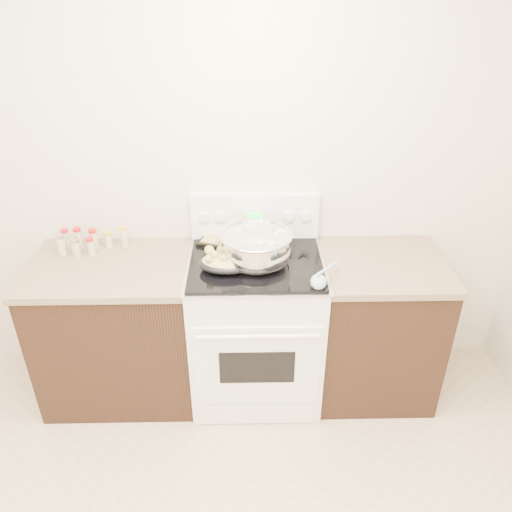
{
  "coord_description": "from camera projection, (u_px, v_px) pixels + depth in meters",
  "views": [
    {
      "loc": [
        0.3,
        -1.0,
        2.36
      ],
      "look_at": [
        0.35,
        1.37,
        1.0
      ],
      "focal_mm": 35.0,
      "sensor_mm": 36.0,
      "label": 1
    }
  ],
  "objects": [
    {
      "name": "spice_jars",
      "position": [
        86.0,
        241.0,
        2.93
      ],
      "size": [
        0.39,
        0.15,
        0.13
      ],
      "color": "#BFB28C",
      "rests_on": "counter_left"
    },
    {
      "name": "kitchen_range",
      "position": [
        256.0,
        324.0,
        3.04
      ],
      "size": [
        0.78,
        0.73,
        1.22
      ],
      "color": "white",
      "rests_on": "ground"
    },
    {
      "name": "roasting_pan",
      "position": [
        228.0,
        261.0,
        2.71
      ],
      "size": [
        0.33,
        0.24,
        0.11
      ],
      "color": "black",
      "rests_on": "kitchen_range"
    },
    {
      "name": "counter_right",
      "position": [
        374.0,
        326.0,
        3.07
      ],
      "size": [
        0.73,
        0.67,
        0.92
      ],
      "color": "black",
      "rests_on": "ground"
    },
    {
      "name": "wooden_spoon",
      "position": [
        264.0,
        259.0,
        2.8
      ],
      "size": [
        0.09,
        0.25,
        0.04
      ],
      "color": "tan",
      "rests_on": "kitchen_range"
    },
    {
      "name": "mixing_bowl",
      "position": [
        256.0,
        248.0,
        2.74
      ],
      "size": [
        0.51,
        0.51,
        0.24
      ],
      "color": "silver",
      "rests_on": "kitchen_range"
    },
    {
      "name": "counter_left",
      "position": [
        120.0,
        329.0,
        3.04
      ],
      "size": [
        0.93,
        0.67,
        0.92
      ],
      "color": "black",
      "rests_on": "ground"
    },
    {
      "name": "room_shell",
      "position": [
        122.0,
        288.0,
        1.19
      ],
      "size": [
        4.1,
        3.6,
        2.75
      ],
      "color": "beige",
      "rests_on": "ground"
    },
    {
      "name": "baking_sheet",
      "position": [
        242.0,
        238.0,
        3.0
      ],
      "size": [
        0.53,
        0.45,
        0.06
      ],
      "color": "black",
      "rests_on": "kitchen_range"
    },
    {
      "name": "blue_ladle",
      "position": [
        319.0,
        280.0,
        2.56
      ],
      "size": [
        0.18,
        0.25,
        0.1
      ],
      "color": "#96CDE1",
      "rests_on": "kitchen_range"
    }
  ]
}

